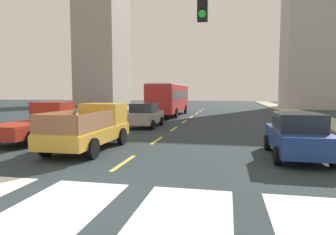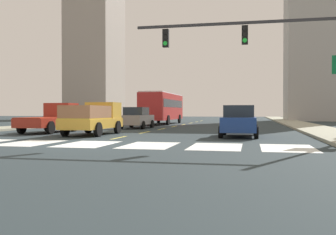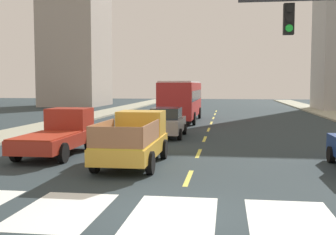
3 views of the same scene
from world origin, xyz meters
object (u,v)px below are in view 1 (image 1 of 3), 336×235
object	(u,v)px
pickup_stakebed	(92,127)
sedan_far	(145,115)
pickup_dark	(40,122)
city_bus	(169,97)
sedan_mid	(297,135)

from	to	relation	value
pickup_stakebed	sedan_far	bearing A→B (deg)	91.01
pickup_stakebed	pickup_dark	world-z (taller)	same
sedan_far	city_bus	bearing A→B (deg)	88.95
pickup_dark	sedan_mid	xyz separation A→B (m)	(12.27, -1.92, -0.06)
sedan_far	pickup_stakebed	bearing A→B (deg)	-92.82
sedan_far	pickup_dark	bearing A→B (deg)	-122.38
pickup_stakebed	city_bus	xyz separation A→B (m)	(-0.16, 18.59, 1.02)
pickup_dark	city_bus	xyz separation A→B (m)	(3.60, 16.93, 1.03)
pickup_stakebed	sedan_far	size ratio (longest dim) A/B	1.18
pickup_stakebed	city_bus	world-z (taller)	city_bus
city_bus	sedan_far	size ratio (longest dim) A/B	2.45
pickup_dark	sedan_far	size ratio (longest dim) A/B	1.18
pickup_dark	sedan_far	bearing A→B (deg)	60.01
sedan_far	sedan_mid	bearing A→B (deg)	-47.62
pickup_stakebed	sedan_far	world-z (taller)	pickup_stakebed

